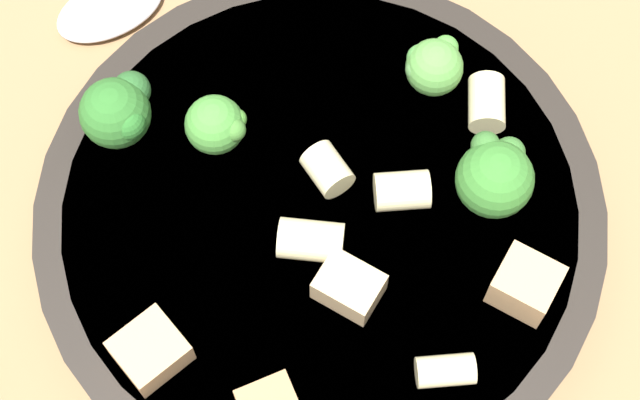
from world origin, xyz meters
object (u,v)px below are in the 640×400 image
at_px(broccoli_floret_3, 433,66).
at_px(broccoli_floret_2, 118,112).
at_px(rigatoni_3, 302,239).
at_px(pasta_bowl, 320,223).
at_px(broccoli_floret_0, 217,124).
at_px(chicken_chunk_0, 150,351).
at_px(chicken_chunk_3, 525,285).
at_px(chicken_chunk_1, 349,287).
at_px(rigatoni_0, 325,169).
at_px(broccoli_floret_1, 495,177).
at_px(rigatoni_1, 402,191).
at_px(rigatoni_4, 445,371).
at_px(rigatoni_2, 487,103).

bearing_deg(broccoli_floret_3, broccoli_floret_2, -157.04).
bearing_deg(rigatoni_3, pasta_bowl, 77.89).
bearing_deg(broccoli_floret_0, chicken_chunk_0, -91.65).
bearing_deg(broccoli_floret_2, chicken_chunk_3, -11.16).
relative_size(pasta_bowl, chicken_chunk_1, 9.67).
xyz_separation_m(broccoli_floret_2, rigatoni_0, (0.09, -0.00, -0.02)).
distance_m(chicken_chunk_1, chicken_chunk_3, 0.08).
xyz_separation_m(broccoli_floret_3, chicken_chunk_3, (0.06, -0.09, -0.01)).
distance_m(broccoli_floret_1, chicken_chunk_0, 0.17).
xyz_separation_m(broccoli_floret_1, broccoli_floret_2, (-0.17, -0.01, 0.00)).
bearing_deg(rigatoni_1, rigatoni_4, -67.03).
relative_size(broccoli_floret_0, broccoli_floret_2, 0.77).
distance_m(rigatoni_0, rigatoni_3, 0.04).
height_order(broccoli_floret_1, chicken_chunk_3, broccoli_floret_1).
relative_size(rigatoni_3, rigatoni_4, 1.16).
distance_m(pasta_bowl, rigatoni_2, 0.09).
relative_size(broccoli_floret_1, chicken_chunk_0, 1.40).
bearing_deg(broccoli_floret_3, chicken_chunk_3, -58.76).
bearing_deg(pasta_bowl, chicken_chunk_1, -60.58).
height_order(broccoli_floret_0, rigatoni_4, broccoli_floret_0).
xyz_separation_m(broccoli_floret_2, broccoli_floret_3, (0.13, 0.06, -0.01)).
height_order(broccoli_floret_1, rigatoni_2, broccoli_floret_1).
relative_size(rigatoni_2, chicken_chunk_3, 0.97).
xyz_separation_m(pasta_bowl, broccoli_floret_3, (0.04, 0.07, 0.03)).
xyz_separation_m(rigatoni_3, chicken_chunk_3, (0.10, -0.00, 0.00)).
bearing_deg(rigatoni_1, broccoli_floret_0, 173.00).
height_order(rigatoni_3, chicken_chunk_3, chicken_chunk_3).
relative_size(pasta_bowl, rigatoni_0, 12.42).
bearing_deg(chicken_chunk_0, rigatoni_1, 46.21).
distance_m(rigatoni_1, rigatoni_4, 0.08).
bearing_deg(rigatoni_4, broccoli_floret_3, 102.21).
height_order(rigatoni_0, chicken_chunk_1, same).
height_order(broccoli_floret_0, rigatoni_2, broccoli_floret_0).
bearing_deg(rigatoni_4, rigatoni_3, 148.06).
xyz_separation_m(broccoli_floret_1, rigatoni_3, (-0.08, -0.04, -0.01)).
relative_size(pasta_bowl, rigatoni_2, 10.43).
bearing_deg(rigatoni_4, rigatoni_0, 130.50).
xyz_separation_m(rigatoni_0, chicken_chunk_0, (-0.05, -0.10, -0.00)).
distance_m(rigatoni_3, chicken_chunk_3, 0.10).
distance_m(broccoli_floret_0, rigatoni_1, 0.09).
height_order(broccoli_floret_3, chicken_chunk_1, broccoli_floret_3).
height_order(pasta_bowl, broccoli_floret_1, broccoli_floret_1).
distance_m(broccoli_floret_1, rigatoni_3, 0.09).
distance_m(rigatoni_1, chicken_chunk_0, 0.13).
bearing_deg(rigatoni_3, chicken_chunk_1, -34.55).
height_order(chicken_chunk_1, chicken_chunk_3, chicken_chunk_3).
bearing_deg(rigatoni_1, pasta_bowl, -160.06).
bearing_deg(broccoli_floret_3, rigatoni_0, -124.19).
bearing_deg(chicken_chunk_1, broccoli_floret_3, 81.14).
bearing_deg(rigatoni_3, broccoli_floret_1, 28.17).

